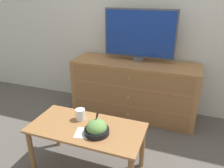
{
  "coord_description": "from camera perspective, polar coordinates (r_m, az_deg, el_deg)",
  "views": [
    {
      "loc": [
        0.55,
        -2.75,
        1.51
      ],
      "look_at": [
        -0.05,
        -1.1,
        0.76
      ],
      "focal_mm": 35.0,
      "sensor_mm": 36.0,
      "label": 1
    }
  ],
  "objects": [
    {
      "name": "napkin",
      "position": [
        1.81,
        -7.2,
        -12.6
      ],
      "size": [
        0.17,
        0.17,
        0.0
      ],
      "color": "white",
      "rests_on": "coffee_table"
    },
    {
      "name": "tv",
      "position": [
        2.68,
        7.18,
        12.67
      ],
      "size": [
        0.87,
        0.15,
        0.62
      ],
      "color": "#515156",
      "rests_on": "dresser"
    },
    {
      "name": "takeout_bowl",
      "position": [
        1.77,
        -4.03,
        -11.55
      ],
      "size": [
        0.2,
        0.2,
        0.17
      ],
      "color": "black",
      "rests_on": "coffee_table"
    },
    {
      "name": "coffee_table",
      "position": [
        1.92,
        -6.58,
        -12.82
      ],
      "size": [
        0.97,
        0.47,
        0.46
      ],
      "color": "#9E6B3D",
      "rests_on": "ground_plane"
    },
    {
      "name": "wall_back",
      "position": [
        2.83,
        9.13,
        18.63
      ],
      "size": [
        12.0,
        0.05,
        2.6
      ],
      "color": "silver",
      "rests_on": "ground_plane"
    },
    {
      "name": "ground_plane",
      "position": [
        3.18,
        7.57,
        -5.41
      ],
      "size": [
        12.0,
        12.0,
        0.0
      ],
      "primitive_type": "plane",
      "color": "#56514C"
    },
    {
      "name": "dresser",
      "position": [
        2.8,
        5.65,
        -1.35
      ],
      "size": [
        1.54,
        0.49,
        0.71
      ],
      "color": "#9E6B3D",
      "rests_on": "ground_plane"
    },
    {
      "name": "drink_cup",
      "position": [
        1.97,
        -8.25,
        -8.03
      ],
      "size": [
        0.09,
        0.09,
        0.1
      ],
      "color": "white",
      "rests_on": "coffee_table"
    }
  ]
}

